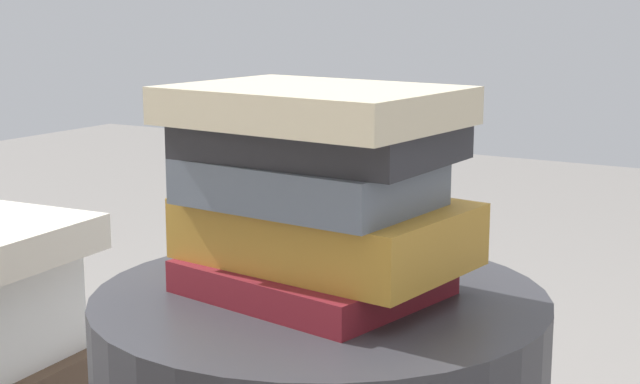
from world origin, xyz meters
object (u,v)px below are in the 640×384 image
(book_slate, at_px, (308,182))
(book_cream, at_px, (318,106))
(book_ochre, at_px, (322,230))
(book_maroon, at_px, (311,278))
(book_charcoal, at_px, (318,141))

(book_slate, xyz_separation_m, book_cream, (-0.01, 0.00, 0.08))
(book_ochre, bearing_deg, book_slate, 88.88)
(book_slate, height_order, book_cream, book_cream)
(book_cream, bearing_deg, book_slate, 1.59)
(book_maroon, distance_m, book_slate, 0.10)
(book_maroon, distance_m, book_cream, 0.18)
(book_ochre, relative_size, book_slate, 1.19)
(book_maroon, distance_m, book_charcoal, 0.14)
(book_maroon, relative_size, book_slate, 1.00)
(book_slate, bearing_deg, book_maroon, -70.16)
(book_ochre, height_order, book_cream, book_cream)
(book_maroon, bearing_deg, book_slate, 114.72)
(book_charcoal, bearing_deg, book_ochre, -74.89)
(book_maroon, relative_size, book_cream, 0.88)
(book_ochre, bearing_deg, book_charcoal, 109.65)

